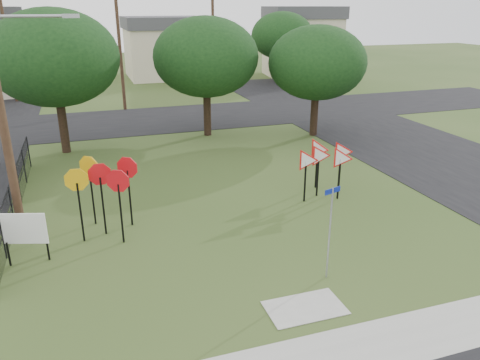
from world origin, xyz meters
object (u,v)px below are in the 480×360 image
stop_sign_cluster (103,181)px  yield_sign_cluster (325,157)px  info_board (25,231)px  street_name_sign (330,227)px

stop_sign_cluster → yield_sign_cluster: bearing=5.0°
stop_sign_cluster → info_board: stop_sign_cluster is taller
street_name_sign → info_board: street_name_sign is taller
stop_sign_cluster → info_board: (-2.38, -1.30, -0.80)m
yield_sign_cluster → street_name_sign: bearing=-116.8°
stop_sign_cluster → yield_sign_cluster: (8.58, 0.75, -0.26)m
street_name_sign → yield_sign_cluster: street_name_sign is taller
street_name_sign → yield_sign_cluster: bearing=63.2°
yield_sign_cluster → stop_sign_cluster: bearing=-175.0°
street_name_sign → yield_sign_cluster: (2.84, 5.60, 0.03)m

